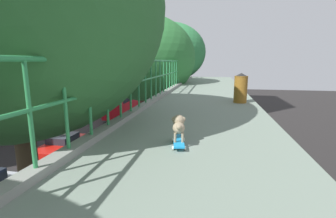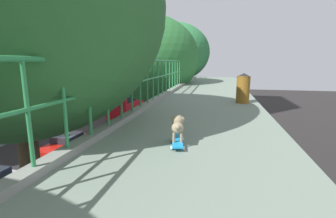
# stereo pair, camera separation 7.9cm
# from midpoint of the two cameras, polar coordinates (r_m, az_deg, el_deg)

# --- Properties ---
(car_blue_fifth) EXTENTS (1.96, 4.23, 1.53)m
(car_blue_fifth) POSITION_cam_midpoint_polar(r_m,az_deg,el_deg) (14.30, -19.93, -13.86)
(car_blue_fifth) COLOR #233C94
(car_blue_fifth) RESTS_ON ground
(car_red_taxi_sixth) EXTENTS (1.99, 4.55, 1.51)m
(car_red_taxi_sixth) POSITION_cam_midpoint_polar(r_m,az_deg,el_deg) (19.35, -22.54, -7.64)
(car_red_taxi_sixth) COLOR red
(car_red_taxi_sixth) RESTS_ON ground
(car_black_seventh) EXTENTS (1.92, 4.33, 1.55)m
(car_black_seventh) POSITION_cam_midpoint_polar(r_m,az_deg,el_deg) (20.90, -7.67, -5.25)
(car_black_seventh) COLOR black
(car_black_seventh) RESTS_ON ground
(city_bus) EXTENTS (2.54, 11.20, 3.47)m
(city_bus) POSITION_cam_midpoint_polar(r_m,az_deg,el_deg) (31.80, -8.01, 2.58)
(city_bus) COLOR #B3111B
(city_bus) RESTS_ON ground
(roadside_tree_mid) EXTENTS (5.49, 5.49, 9.86)m
(roadside_tree_mid) POSITION_cam_midpoint_polar(r_m,az_deg,el_deg) (5.44, -32.14, 18.86)
(roadside_tree_mid) COLOR brown
(roadside_tree_mid) RESTS_ON ground
(roadside_tree_far) EXTENTS (5.54, 5.54, 9.06)m
(roadside_tree_far) POSITION_cam_midpoint_polar(r_m,az_deg,el_deg) (13.62, -4.58, 11.55)
(roadside_tree_far) COLOR brown
(roadside_tree_far) RESTS_ON ground
(roadside_tree_farthest) EXTENTS (5.63, 5.63, 9.66)m
(roadside_tree_farthest) POSITION_cam_midpoint_polar(r_m,az_deg,el_deg) (20.35, 1.70, 13.01)
(roadside_tree_farthest) COLOR brown
(roadside_tree_farthest) RESTS_ON ground
(toy_skateboard) EXTENTS (0.25, 0.57, 0.08)m
(toy_skateboard) POSITION_cam_midpoint_polar(r_m,az_deg,el_deg) (3.39, 2.92, -7.53)
(toy_skateboard) COLOR #1A90DA
(toy_skateboard) RESTS_ON overpass_deck
(small_dog) EXTENTS (0.22, 0.38, 0.33)m
(small_dog) POSITION_cam_midpoint_polar(r_m,az_deg,el_deg) (3.37, 2.94, -3.73)
(small_dog) COLOR gray
(small_dog) RESTS_ON toy_skateboard
(litter_bin) EXTENTS (0.37, 0.37, 0.83)m
(litter_bin) POSITION_cam_midpoint_polar(r_m,az_deg,el_deg) (7.13, 17.44, 4.76)
(litter_bin) COLOR brown
(litter_bin) RESTS_ON overpass_deck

